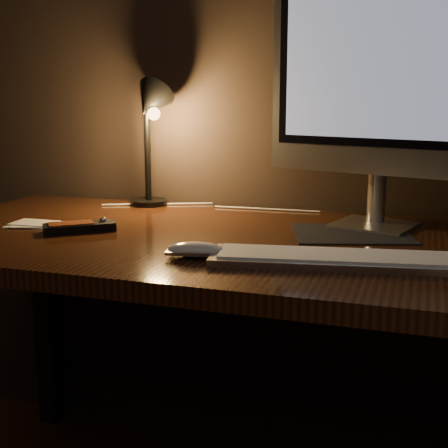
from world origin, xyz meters
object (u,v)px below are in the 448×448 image
(mouse, at_px, (195,252))
(media_remote, at_px, (80,227))
(keyboard, at_px, (336,258))
(desk_lamp, at_px, (150,121))
(monitor, at_px, (381,81))
(desk, at_px, (249,283))

(mouse, bearing_deg, media_remote, 145.12)
(keyboard, relative_size, desk_lamp, 1.32)
(monitor, bearing_deg, keyboard, -80.39)
(desk, height_order, media_remote, media_remote)
(monitor, distance_m, media_remote, 0.78)
(media_remote, bearing_deg, desk_lamp, 45.81)
(mouse, distance_m, desk_lamp, 0.62)
(desk, relative_size, mouse, 14.30)
(monitor, height_order, mouse, monitor)
(desk, relative_size, keyboard, 3.33)
(desk, relative_size, monitor, 2.73)
(mouse, relative_size, desk_lamp, 0.31)
(desk, distance_m, monitor, 0.57)
(mouse, bearing_deg, monitor, 38.30)
(desk_lamp, bearing_deg, desk, -46.39)
(desk, xyz_separation_m, media_remote, (-0.38, -0.13, 0.14))
(monitor, height_order, keyboard, monitor)
(monitor, relative_size, mouse, 5.24)
(keyboard, relative_size, mouse, 4.29)
(desk, relative_size, desk_lamp, 4.41)
(desk, bearing_deg, keyboard, -42.94)
(mouse, relative_size, media_remote, 0.68)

